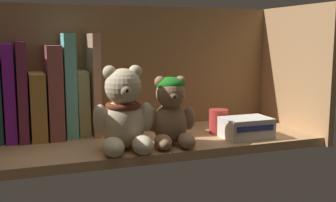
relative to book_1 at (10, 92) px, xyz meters
The scene contains 14 objects.
shelf_board 34.93cm from the book_1, 18.90° to the right, with size 75.38×27.33×2.00cm, color tan.
shelf_back_panel 31.50cm from the book_1, ahead, with size 77.78×1.20×33.19cm, color brown.
shelf_side_panel_right 70.47cm from the book_1, ahead, with size 1.60×29.73×33.19cm, color tan.
book_1 is the anchor object (origin of this frame).
book_2 2.69cm from the book_1, ahead, with size 2.07×14.57×22.32cm, color #762A4F.
book_3 6.72cm from the book_1, ahead, with size 3.42×14.97×15.27cm, color #AA7D39.
book_4 9.69cm from the book_1, ahead, with size 3.34×14.77×21.45cm, color #8E4B4B.
book_5 13.18cm from the book_1, ahead, with size 2.64×12.91×24.19cm, color #66C1B6.
book_6 16.56cm from the book_1, ahead, with size 2.73×9.24×15.35cm, color tan.
book_7 19.00cm from the book_1, ahead, with size 1.82×13.70×24.16cm, color tan.
teddy_bear_larger 29.00cm from the book_1, 40.08° to the right, with size 12.90×13.15×17.62cm.
teddy_bear_smaller 37.44cm from the book_1, 28.77° to the right, with size 11.10×11.45×15.02cm.
pillar_candle 49.55cm from the book_1, 13.44° to the right, with size 4.65×4.65×5.82cm, color #C63833.
small_product_box 55.16cm from the book_1, 19.21° to the right, with size 11.10×7.95×4.74cm.
Camera 1 is at (-29.65, -90.10, 25.11)cm, focal length 44.45 mm.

